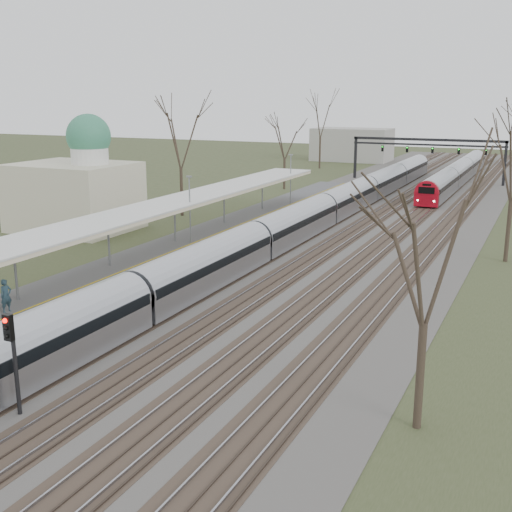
{
  "coord_description": "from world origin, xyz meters",
  "views": [
    {
      "loc": [
        16.6,
        -6.54,
        11.71
      ],
      "look_at": [
        0.16,
        28.76,
        2.0
      ],
      "focal_mm": 45.0,
      "sensor_mm": 36.0,
      "label": 1
    }
  ],
  "objects": [
    {
      "name": "dome_building",
      "position": [
        -21.71,
        38.0,
        3.72
      ],
      "size": [
        10.0,
        8.0,
        10.3
      ],
      "color": "beige",
      "rests_on": "ground"
    },
    {
      "name": "signal_post",
      "position": [
        -0.75,
        9.56,
        2.72
      ],
      "size": [
        0.35,
        0.45,
        4.1
      ],
      "color": "black",
      "rests_on": "ground"
    },
    {
      "name": "train_far",
      "position": [
        4.5,
        84.61,
        1.48
      ],
      "size": [
        2.62,
        45.21,
        3.05
      ],
      "color": "#9FA1A8",
      "rests_on": "ground"
    },
    {
      "name": "tree_east_near",
      "position": [
        13.0,
        15.0,
        6.55
      ],
      "size": [
        4.5,
        4.5,
        9.27
      ],
      "color": "#2D231C",
      "rests_on": "ground"
    },
    {
      "name": "train_near",
      "position": [
        -2.5,
        49.11,
        1.48
      ],
      "size": [
        2.62,
        90.21,
        3.05
      ],
      "color": "#9FA1A8",
      "rests_on": "ground"
    },
    {
      "name": "platform",
      "position": [
        -9.05,
        37.5,
        0.5
      ],
      "size": [
        3.5,
        69.0,
        1.0
      ],
      "primitive_type": "cube",
      "color": "#9E9B93",
      "rests_on": "ground"
    },
    {
      "name": "passenger",
      "position": [
        -8.04,
        16.26,
        1.88
      ],
      "size": [
        0.51,
        0.69,
        1.75
      ],
      "primitive_type": "imported",
      "rotation": [
        0.0,
        0.0,
        1.42
      ],
      "color": "#27404D",
      "rests_on": "platform"
    },
    {
      "name": "canopy",
      "position": [
        -9.05,
        32.99,
        3.93
      ],
      "size": [
        4.1,
        50.0,
        3.11
      ],
      "color": "slate",
      "rests_on": "platform"
    },
    {
      "name": "signal_gantry",
      "position": [
        0.29,
        84.99,
        4.91
      ],
      "size": [
        21.0,
        0.59,
        6.08
      ],
      "color": "black",
      "rests_on": "ground"
    },
    {
      "name": "tree_west_far",
      "position": [
        -17.0,
        48.0,
        8.02
      ],
      "size": [
        5.5,
        5.5,
        11.33
      ],
      "color": "#2D231C",
      "rests_on": "ground"
    },
    {
      "name": "track_bed",
      "position": [
        0.26,
        55.0,
        0.06
      ],
      "size": [
        24.0,
        160.0,
        0.22
      ],
      "color": "#474442",
      "rests_on": "ground"
    }
  ]
}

